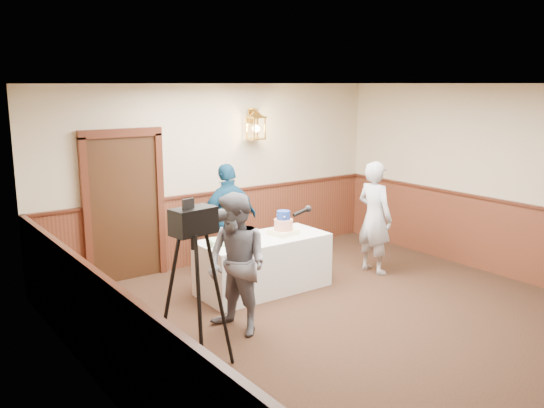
{
  "coord_description": "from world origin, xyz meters",
  "views": [
    {
      "loc": [
        -4.58,
        -4.29,
        2.8
      ],
      "look_at": [
        -0.25,
        1.7,
        1.25
      ],
      "focal_mm": 38.0,
      "sensor_mm": 36.0,
      "label": 1
    }
  ],
  "objects_px": {
    "baker": "(375,218)",
    "sheet_cake_green": "(222,242)",
    "tiered_cake": "(283,225)",
    "assistant_p": "(229,219)",
    "sheet_cake_yellow": "(245,240)",
    "display_table": "(263,264)",
    "tv_camera_rig": "(196,304)",
    "interviewer": "(237,264)"
  },
  "relations": [
    {
      "from": "tiered_cake",
      "to": "sheet_cake_yellow",
      "type": "relative_size",
      "value": 1.1
    },
    {
      "from": "sheet_cake_yellow",
      "to": "interviewer",
      "type": "relative_size",
      "value": 0.21
    },
    {
      "from": "sheet_cake_green",
      "to": "interviewer",
      "type": "relative_size",
      "value": 0.2
    },
    {
      "from": "display_table",
      "to": "sheet_cake_yellow",
      "type": "relative_size",
      "value": 5.29
    },
    {
      "from": "tiered_cake",
      "to": "assistant_p",
      "type": "height_order",
      "value": "assistant_p"
    },
    {
      "from": "display_table",
      "to": "sheet_cake_yellow",
      "type": "height_order",
      "value": "sheet_cake_yellow"
    },
    {
      "from": "interviewer",
      "to": "assistant_p",
      "type": "xyz_separation_m",
      "value": [
        1.04,
        1.86,
        0.02
      ]
    },
    {
      "from": "sheet_cake_yellow",
      "to": "baker",
      "type": "relative_size",
      "value": 0.2
    },
    {
      "from": "baker",
      "to": "assistant_p",
      "type": "bearing_deg",
      "value": 52.93
    },
    {
      "from": "display_table",
      "to": "sheet_cake_yellow",
      "type": "xyz_separation_m",
      "value": [
        -0.35,
        -0.08,
        0.41
      ]
    },
    {
      "from": "sheet_cake_yellow",
      "to": "baker",
      "type": "height_order",
      "value": "baker"
    },
    {
      "from": "tv_camera_rig",
      "to": "interviewer",
      "type": "bearing_deg",
      "value": 28.42
    },
    {
      "from": "sheet_cake_green",
      "to": "assistant_p",
      "type": "bearing_deg",
      "value": 53.54
    },
    {
      "from": "display_table",
      "to": "tv_camera_rig",
      "type": "relative_size",
      "value": 1.06
    },
    {
      "from": "display_table",
      "to": "tv_camera_rig",
      "type": "xyz_separation_m",
      "value": [
        -1.92,
        -1.63,
        0.39
      ]
    },
    {
      "from": "tiered_cake",
      "to": "sheet_cake_yellow",
      "type": "distance_m",
      "value": 0.68
    },
    {
      "from": "sheet_cake_yellow",
      "to": "tiered_cake",
      "type": "bearing_deg",
      "value": 4.73
    },
    {
      "from": "baker",
      "to": "tv_camera_rig",
      "type": "relative_size",
      "value": 1.0
    },
    {
      "from": "display_table",
      "to": "assistant_p",
      "type": "height_order",
      "value": "assistant_p"
    },
    {
      "from": "tiered_cake",
      "to": "sheet_cake_green",
      "type": "distance_m",
      "value": 0.96
    },
    {
      "from": "tiered_cake",
      "to": "sheet_cake_green",
      "type": "bearing_deg",
      "value": 175.7
    },
    {
      "from": "display_table",
      "to": "interviewer",
      "type": "distance_m",
      "value": 1.47
    },
    {
      "from": "sheet_cake_yellow",
      "to": "sheet_cake_green",
      "type": "height_order",
      "value": "sheet_cake_green"
    },
    {
      "from": "tv_camera_rig",
      "to": "tiered_cake",
      "type": "bearing_deg",
      "value": 26.72
    },
    {
      "from": "display_table",
      "to": "tv_camera_rig",
      "type": "bearing_deg",
      "value": -139.65
    },
    {
      "from": "interviewer",
      "to": "sheet_cake_yellow",
      "type": "bearing_deg",
      "value": 128.43
    },
    {
      "from": "assistant_p",
      "to": "tv_camera_rig",
      "type": "relative_size",
      "value": 0.98
    },
    {
      "from": "sheet_cake_green",
      "to": "tiered_cake",
      "type": "bearing_deg",
      "value": -4.3
    },
    {
      "from": "baker",
      "to": "sheet_cake_green",
      "type": "bearing_deg",
      "value": 79.01
    },
    {
      "from": "sheet_cake_green",
      "to": "assistant_p",
      "type": "height_order",
      "value": "assistant_p"
    },
    {
      "from": "display_table",
      "to": "interviewer",
      "type": "xyz_separation_m",
      "value": [
        -1.03,
        -0.95,
        0.44
      ]
    },
    {
      "from": "sheet_cake_yellow",
      "to": "tv_camera_rig",
      "type": "xyz_separation_m",
      "value": [
        -1.57,
        -1.55,
        -0.02
      ]
    },
    {
      "from": "baker",
      "to": "assistant_p",
      "type": "height_order",
      "value": "baker"
    },
    {
      "from": "assistant_p",
      "to": "sheet_cake_green",
      "type": "bearing_deg",
      "value": 50.43
    },
    {
      "from": "display_table",
      "to": "baker",
      "type": "xyz_separation_m",
      "value": [
        1.79,
        -0.33,
        0.47
      ]
    },
    {
      "from": "sheet_cake_yellow",
      "to": "sheet_cake_green",
      "type": "relative_size",
      "value": 1.07
    },
    {
      "from": "sheet_cake_green",
      "to": "tv_camera_rig",
      "type": "bearing_deg",
      "value": -127.56
    },
    {
      "from": "sheet_cake_green",
      "to": "tv_camera_rig",
      "type": "relative_size",
      "value": 0.19
    },
    {
      "from": "tiered_cake",
      "to": "tv_camera_rig",
      "type": "bearing_deg",
      "value": -144.41
    },
    {
      "from": "display_table",
      "to": "sheet_cake_green",
      "type": "height_order",
      "value": "sheet_cake_green"
    },
    {
      "from": "sheet_cake_green",
      "to": "assistant_p",
      "type": "xyz_separation_m",
      "value": [
        0.64,
        0.87,
        0.04
      ]
    },
    {
      "from": "sheet_cake_green",
      "to": "tv_camera_rig",
      "type": "distance_m",
      "value": 2.11
    }
  ]
}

